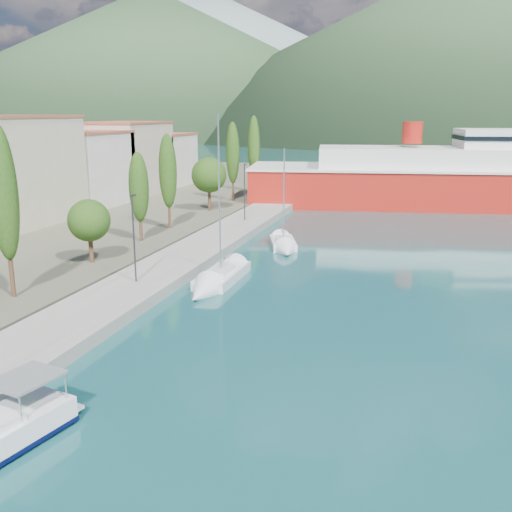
% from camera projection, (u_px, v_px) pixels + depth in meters
% --- Properties ---
extents(ground, '(1400.00, 1400.00, 0.00)m').
position_uv_depth(ground, '(385.00, 166.00, 134.96)').
color(ground, '#184D50').
extents(quay, '(5.00, 88.00, 0.80)m').
position_uv_depth(quay, '(198.00, 251.00, 50.16)').
color(quay, gray).
rests_on(quay, ground).
extents(town_buildings, '(9.20, 69.20, 11.30)m').
position_uv_depth(town_buildings, '(48.00, 172.00, 65.48)').
color(town_buildings, beige).
rests_on(town_buildings, land_strip).
extents(tree_row, '(4.20, 63.32, 11.12)m').
position_uv_depth(tree_row, '(171.00, 177.00, 57.83)').
color(tree_row, '#47301E').
rests_on(tree_row, land_strip).
extents(lamp_posts, '(0.15, 46.10, 6.06)m').
position_uv_depth(lamp_posts, '(142.00, 232.00, 40.06)').
color(lamp_posts, '#2D2D33').
rests_on(lamp_posts, quay).
extents(sailboat_near, '(2.42, 9.11, 13.10)m').
position_uv_depth(sailboat_near, '(212.00, 284.00, 40.74)').
color(sailboat_near, silver).
rests_on(sailboat_near, ground).
extents(sailboat_mid, '(4.34, 7.12, 9.98)m').
position_uv_depth(sailboat_mid, '(285.00, 247.00, 51.94)').
color(sailboat_mid, silver).
rests_on(sailboat_mid, ground).
extents(ferry, '(60.10, 22.35, 11.68)m').
position_uv_depth(ferry, '(474.00, 180.00, 75.55)').
color(ferry, '#AB1B12').
rests_on(ferry, ground).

